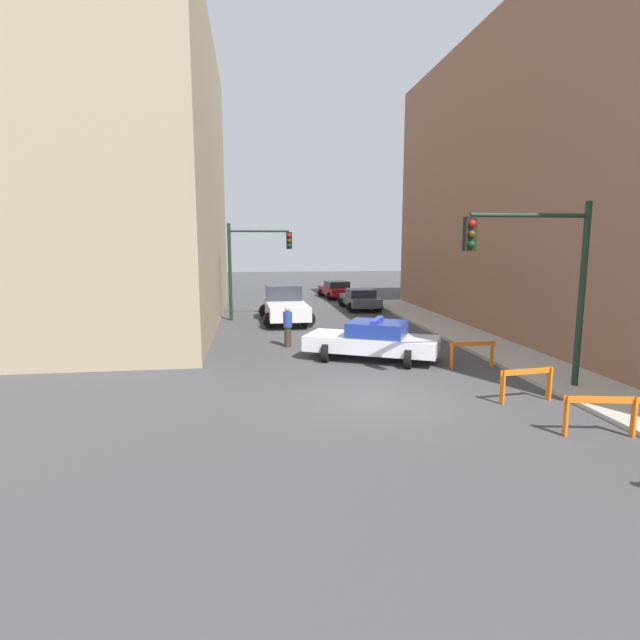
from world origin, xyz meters
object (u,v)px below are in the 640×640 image
at_px(white_truck, 285,305).
at_px(parked_car_mid, 336,289).
at_px(police_car, 373,340).
at_px(pedestrian_crossing, 288,326).
at_px(traffic_light_near, 545,267).
at_px(barrier_back, 527,379).
at_px(parked_car_near, 360,299).
at_px(traffic_light_far, 250,258).
at_px(barrier_corner, 472,350).
at_px(barrier_mid, 600,409).

bearing_deg(white_truck, parked_car_mid, 65.06).
distance_m(police_car, pedestrian_crossing, 3.93).
bearing_deg(pedestrian_crossing, white_truck, 126.02).
distance_m(traffic_light_near, barrier_back, 3.17).
xyz_separation_m(traffic_light_near, pedestrian_crossing, (-6.60, 7.04, -2.67)).
bearing_deg(parked_car_near, traffic_light_far, -153.82).
xyz_separation_m(police_car, barrier_corner, (3.03, -1.62, -0.11)).
relative_size(traffic_light_far, barrier_back, 3.26).
height_order(pedestrian_crossing, barrier_back, pedestrian_crossing).
relative_size(traffic_light_far, pedestrian_crossing, 3.13).
bearing_deg(parked_car_near, barrier_back, -89.65).
bearing_deg(traffic_light_far, traffic_light_near, -60.95).
relative_size(white_truck, parked_car_mid, 1.23).
height_order(traffic_light_far, barrier_back, traffic_light_far).
relative_size(pedestrian_crossing, barrier_mid, 1.05).
xyz_separation_m(white_truck, parked_car_mid, (4.67, 10.96, -0.23)).
relative_size(traffic_light_near, white_truck, 0.95).
xyz_separation_m(white_truck, parked_car_near, (5.06, 4.36, -0.23)).
xyz_separation_m(white_truck, barrier_back, (5.38, -14.46, -0.29)).
relative_size(police_car, barrier_mid, 3.18).
bearing_deg(barrier_back, parked_car_mid, 91.60).
xyz_separation_m(parked_car_near, parked_car_mid, (-0.39, 6.60, 0.00)).
bearing_deg(parked_car_near, barrier_corner, -88.78).
relative_size(traffic_light_near, barrier_back, 3.26).
bearing_deg(pedestrian_crossing, traffic_light_near, -7.83).
distance_m(traffic_light_near, white_truck, 15.16).
bearing_deg(police_car, parked_car_mid, 20.48).
relative_size(traffic_light_near, pedestrian_crossing, 3.13).
height_order(police_car, white_truck, white_truck).
relative_size(parked_car_near, parked_car_mid, 0.97).
height_order(barrier_mid, barrier_corner, same).
bearing_deg(white_truck, barrier_back, -71.45).
height_order(traffic_light_near, police_car, traffic_light_near).
bearing_deg(parked_car_mid, traffic_light_far, -128.24).
xyz_separation_m(police_car, white_truck, (-2.52, 9.19, 0.18)).
xyz_separation_m(traffic_light_far, white_truck, (1.78, -0.91, -2.49)).
bearing_deg(traffic_light_near, pedestrian_crossing, 133.14).
bearing_deg(barrier_back, parked_car_near, 90.97).
bearing_deg(police_car, barrier_mid, -131.30).
relative_size(traffic_light_near, traffic_light_far, 1.00).
bearing_deg(pedestrian_crossing, traffic_light_far, 139.97).
bearing_deg(barrier_back, white_truck, 110.41).
relative_size(parked_car_near, barrier_mid, 2.73).
xyz_separation_m(barrier_mid, barrier_corner, (-0.12, 6.10, 0.00)).
bearing_deg(police_car, traffic_light_far, 49.63).
relative_size(traffic_light_far, police_car, 1.03).
bearing_deg(pedestrian_crossing, barrier_back, -15.21).
distance_m(parked_car_mid, barrier_back, 25.43).
relative_size(traffic_light_near, barrier_mid, 3.29).
xyz_separation_m(traffic_light_far, police_car, (4.30, -10.10, -2.67)).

